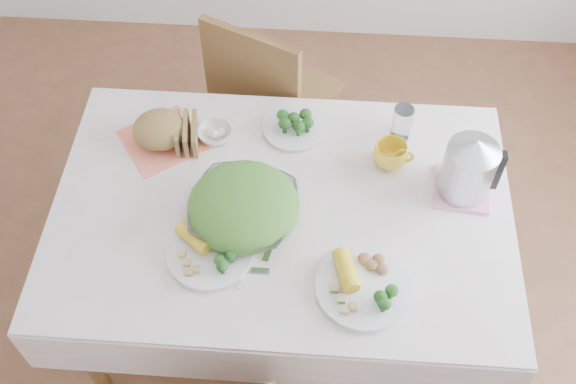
# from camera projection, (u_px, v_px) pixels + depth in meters

# --- Properties ---
(floor) EXTENTS (3.60, 3.60, 0.00)m
(floor) POSITION_uv_depth(u_px,v_px,m) (283.00, 313.00, 2.81)
(floor) COLOR brown
(floor) RESTS_ON ground
(dining_table) EXTENTS (1.40, 0.90, 0.75)m
(dining_table) POSITION_uv_depth(u_px,v_px,m) (282.00, 267.00, 2.50)
(dining_table) COLOR brown
(dining_table) RESTS_ON floor
(tablecloth) EXTENTS (1.50, 1.00, 0.01)m
(tablecloth) POSITION_uv_depth(u_px,v_px,m) (281.00, 208.00, 2.20)
(tablecloth) COLOR white
(tablecloth) RESTS_ON dining_table
(chair_far) EXTENTS (0.58, 0.58, 0.96)m
(chair_far) POSITION_uv_depth(u_px,v_px,m) (277.00, 98.00, 2.90)
(chair_far) COLOR brown
(chair_far) RESTS_ON floor
(salad_bowl) EXTENTS (0.38, 0.38, 0.08)m
(salad_bowl) POSITION_uv_depth(u_px,v_px,m) (244.00, 211.00, 2.14)
(salad_bowl) COLOR white
(salad_bowl) RESTS_ON tablecloth
(dinner_plate_left) EXTENTS (0.37, 0.37, 0.02)m
(dinner_plate_left) POSITION_uv_depth(u_px,v_px,m) (210.00, 253.00, 2.08)
(dinner_plate_left) COLOR white
(dinner_plate_left) RESTS_ON tablecloth
(dinner_plate_right) EXTENTS (0.31, 0.31, 0.02)m
(dinner_plate_right) POSITION_uv_depth(u_px,v_px,m) (363.00, 288.00, 2.00)
(dinner_plate_right) COLOR white
(dinner_plate_right) RESTS_ON tablecloth
(broccoli_plate) EXTENTS (0.27, 0.27, 0.02)m
(broccoli_plate) POSITION_uv_depth(u_px,v_px,m) (294.00, 128.00, 2.39)
(broccoli_plate) COLOR beige
(broccoli_plate) RESTS_ON tablecloth
(napkin) EXTENTS (0.35, 0.35, 0.00)m
(napkin) POSITION_uv_depth(u_px,v_px,m) (162.00, 141.00, 2.36)
(napkin) COLOR #FF7C5D
(napkin) RESTS_ON tablecloth
(bread_loaf) EXTENTS (0.24, 0.23, 0.11)m
(bread_loaf) POSITION_uv_depth(u_px,v_px,m) (160.00, 130.00, 2.32)
(bread_loaf) COLOR olive
(bread_loaf) RESTS_ON napkin
(fruit_bowl) EXTENTS (0.16, 0.16, 0.04)m
(fruit_bowl) POSITION_uv_depth(u_px,v_px,m) (215.00, 134.00, 2.36)
(fruit_bowl) COLOR white
(fruit_bowl) RESTS_ON tablecloth
(yellow_mug) EXTENTS (0.13, 0.13, 0.09)m
(yellow_mug) POSITION_uv_depth(u_px,v_px,m) (390.00, 155.00, 2.27)
(yellow_mug) COLOR yellow
(yellow_mug) RESTS_ON tablecloth
(glass_tumbler) EXTENTS (0.08, 0.08, 0.13)m
(glass_tumbler) POSITION_uv_depth(u_px,v_px,m) (402.00, 123.00, 2.33)
(glass_tumbler) COLOR white
(glass_tumbler) RESTS_ON tablecloth
(pink_tray) EXTENTS (0.20, 0.20, 0.01)m
(pink_tray) POSITION_uv_depth(u_px,v_px,m) (461.00, 189.00, 2.23)
(pink_tray) COLOR pink
(pink_tray) RESTS_ON tablecloth
(electric_kettle) EXTENTS (0.21, 0.21, 0.24)m
(electric_kettle) POSITION_uv_depth(u_px,v_px,m) (469.00, 168.00, 2.14)
(electric_kettle) COLOR #B2B5BA
(electric_kettle) RESTS_ON pink_tray
(fork_left) EXTENTS (0.15, 0.18, 0.00)m
(fork_left) POSITION_uv_depth(u_px,v_px,m) (223.00, 262.00, 2.07)
(fork_left) COLOR silver
(fork_left) RESTS_ON tablecloth
(fork_right) EXTENTS (0.05, 0.16, 0.00)m
(fork_right) POSITION_uv_depth(u_px,v_px,m) (273.00, 240.00, 2.12)
(fork_right) COLOR silver
(fork_right) RESTS_ON tablecloth
(knife) EXTENTS (0.20, 0.02, 0.00)m
(knife) POSITION_uv_depth(u_px,v_px,m) (237.00, 270.00, 2.05)
(knife) COLOR silver
(knife) RESTS_ON tablecloth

